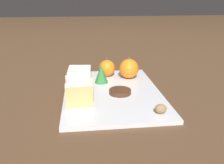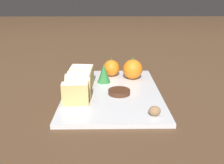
{
  "view_description": "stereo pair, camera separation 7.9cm",
  "coord_description": "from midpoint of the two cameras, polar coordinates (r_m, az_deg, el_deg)",
  "views": [
    {
      "loc": [
        -0.09,
        -0.74,
        0.31
      ],
      "look_at": [
        0.0,
        0.0,
        0.04
      ],
      "focal_mm": 40.0,
      "sensor_mm": 36.0,
      "label": 1
    },
    {
      "loc": [
        -0.01,
        -0.75,
        0.31
      ],
      "look_at": [
        0.0,
        0.0,
        0.04
      ],
      "focal_mm": 40.0,
      "sensor_mm": 36.0,
      "label": 2
    }
  ],
  "objects": [
    {
      "name": "evergreen_sprig",
      "position": [
        0.87,
        0.71,
        1.95
      ],
      "size": [
        0.05,
        0.05,
        0.07
      ],
      "color": "#2D7538",
      "rests_on": "serving_platter"
    },
    {
      "name": "stollen_slice_sixth",
      "position": [
        0.87,
        -4.11,
        1.78
      ],
      "size": [
        0.08,
        0.03,
        0.07
      ],
      "color": "tan",
      "rests_on": "serving_platter"
    },
    {
      "name": "stollen_slice_third",
      "position": [
        0.76,
        -5.0,
        -0.72
      ],
      "size": [
        0.08,
        0.03,
        0.07
      ],
      "color": "tan",
      "rests_on": "serving_platter"
    },
    {
      "name": "stollen_slice_front",
      "position": [
        0.7,
        -5.2,
        -2.79
      ],
      "size": [
        0.07,
        0.03,
        0.07
      ],
      "color": "tan",
      "rests_on": "serving_platter"
    },
    {
      "name": "ground_plane",
      "position": [
        0.81,
        2.81,
        -2.86
      ],
      "size": [
        6.0,
        6.0,
        0.0
      ],
      "primitive_type": "plane",
      "color": "#513823"
    },
    {
      "name": "chocolate_cookie",
      "position": [
        0.78,
        4.59,
        -2.33
      ],
      "size": [
        0.07,
        0.07,
        0.01
      ],
      "color": "#472819",
      "rests_on": "serving_platter"
    },
    {
      "name": "stollen_slice_fifth",
      "position": [
        0.83,
        -4.38,
        1.01
      ],
      "size": [
        0.08,
        0.03,
        0.07
      ],
      "color": "tan",
      "rests_on": "serving_platter"
    },
    {
      "name": "serving_platter",
      "position": [
        0.81,
        2.82,
        -2.46
      ],
      "size": [
        0.3,
        0.44,
        0.01
      ],
      "color": "silver",
      "rests_on": "ground_plane"
    },
    {
      "name": "walnut",
      "position": [
        0.66,
        13.19,
        -6.53
      ],
      "size": [
        0.03,
        0.03,
        0.03
      ],
      "color": "#8E6B47",
      "rests_on": "serving_platter"
    },
    {
      "name": "orange_near",
      "position": [
        0.94,
        2.28,
        3.18
      ],
      "size": [
        0.06,
        0.06,
        0.07
      ],
      "color": "orange",
      "rests_on": "serving_platter"
    },
    {
      "name": "orange_far",
      "position": [
        0.92,
        7.24,
        2.88
      ],
      "size": [
        0.07,
        0.07,
        0.08
      ],
      "color": "orange",
      "rests_on": "serving_platter"
    },
    {
      "name": "stollen_slice_fourth",
      "position": [
        0.8,
        -4.62,
        0.19
      ],
      "size": [
        0.07,
        0.03,
        0.07
      ],
      "color": "tan",
      "rests_on": "serving_platter"
    },
    {
      "name": "stollen_slice_second",
      "position": [
        0.73,
        -4.76,
        -1.7
      ],
      "size": [
        0.08,
        0.03,
        0.07
      ],
      "color": "tan",
      "rests_on": "serving_platter"
    }
  ]
}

